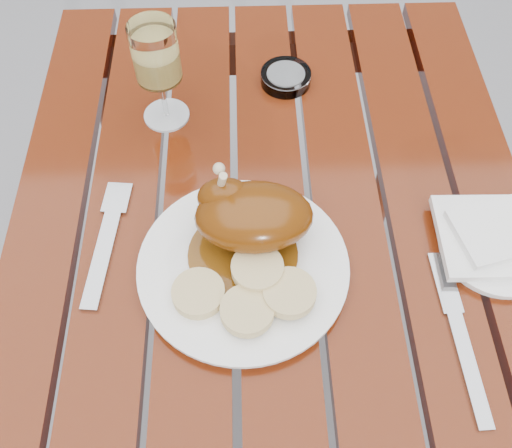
{
  "coord_description": "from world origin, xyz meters",
  "views": [
    {
      "loc": [
        -0.04,
        -0.41,
        1.47
      ],
      "look_at": [
        -0.03,
        0.05,
        0.78
      ],
      "focal_mm": 40.0,
      "sensor_mm": 36.0,
      "label": 1
    }
  ],
  "objects_px": {
    "ashtray": "(286,77)",
    "table": "(270,355)",
    "wine_glass": "(159,75)",
    "side_plate": "(496,247)",
    "dinner_plate": "(243,267)"
  },
  "relations": [
    {
      "from": "wine_glass",
      "to": "side_plate",
      "type": "distance_m",
      "value": 0.58
    },
    {
      "from": "dinner_plate",
      "to": "wine_glass",
      "type": "distance_m",
      "value": 0.35
    },
    {
      "from": "wine_glass",
      "to": "table",
      "type": "bearing_deg",
      "value": -59.62
    },
    {
      "from": "dinner_plate",
      "to": "side_plate",
      "type": "height_order",
      "value": "dinner_plate"
    },
    {
      "from": "table",
      "to": "wine_glass",
      "type": "distance_m",
      "value": 0.58
    },
    {
      "from": "dinner_plate",
      "to": "table",
      "type": "bearing_deg",
      "value": 17.85
    },
    {
      "from": "wine_glass",
      "to": "side_plate",
      "type": "relative_size",
      "value": 1.09
    },
    {
      "from": "side_plate",
      "to": "wine_glass",
      "type": "bearing_deg",
      "value": 150.07
    },
    {
      "from": "ashtray",
      "to": "table",
      "type": "bearing_deg",
      "value": -95.75
    },
    {
      "from": "wine_glass",
      "to": "side_plate",
      "type": "xyz_separation_m",
      "value": [
        0.5,
        -0.29,
        -0.09
      ]
    },
    {
      "from": "dinner_plate",
      "to": "side_plate",
      "type": "xyz_separation_m",
      "value": [
        0.37,
        0.02,
        -0.0
      ]
    },
    {
      "from": "wine_glass",
      "to": "ashtray",
      "type": "height_order",
      "value": "wine_glass"
    },
    {
      "from": "wine_glass",
      "to": "ashtray",
      "type": "distance_m",
      "value": 0.24
    },
    {
      "from": "dinner_plate",
      "to": "ashtray",
      "type": "xyz_separation_m",
      "value": [
        0.08,
        0.39,
        0.0
      ]
    },
    {
      "from": "dinner_plate",
      "to": "wine_glass",
      "type": "height_order",
      "value": "wine_glass"
    }
  ]
}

